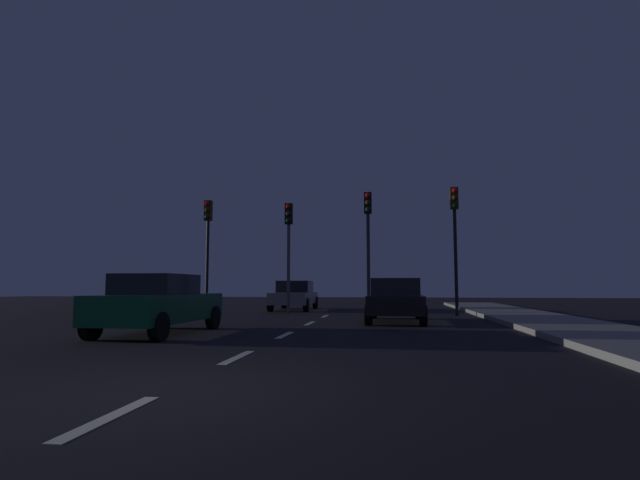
{
  "coord_description": "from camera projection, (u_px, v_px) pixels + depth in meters",
  "views": [
    {
      "loc": [
        2.57,
        -5.53,
        1.2
      ],
      "look_at": [
        -0.28,
        14.54,
        3.11
      ],
      "focal_mm": 27.49,
      "sensor_mm": 36.0,
      "label": 1
    }
  ],
  "objects": [
    {
      "name": "ground_plane",
      "position": [
        290.0,
        333.0,
        12.6
      ],
      "size": [
        80.0,
        80.0,
        0.0
      ],
      "primitive_type": "plane",
      "color": "black"
    },
    {
      "name": "sidewalk_curb_right",
      "position": [
        601.0,
        334.0,
        11.55
      ],
      "size": [
        3.0,
        40.0,
        0.15
      ],
      "primitive_type": "cube",
      "color": "gray",
      "rests_on": "ground_plane"
    },
    {
      "name": "lane_stripe_nearest",
      "position": [
        111.0,
        416.0,
        4.51
      ],
      "size": [
        0.16,
        1.6,
        0.01
      ],
      "primitive_type": "cube",
      "color": "silver",
      "rests_on": "ground_plane"
    },
    {
      "name": "lane_stripe_second",
      "position": [
        237.0,
        357.0,
        8.26
      ],
      "size": [
        0.16,
        1.6,
        0.01
      ],
      "primitive_type": "cube",
      "color": "silver",
      "rests_on": "ground_plane"
    },
    {
      "name": "lane_stripe_third",
      "position": [
        285.0,
        335.0,
        12.0
      ],
      "size": [
        0.16,
        1.6,
        0.01
      ],
      "primitive_type": "cube",
      "color": "silver",
      "rests_on": "ground_plane"
    },
    {
      "name": "lane_stripe_fourth",
      "position": [
        310.0,
        323.0,
        15.75
      ],
      "size": [
        0.16,
        1.6,
        0.01
      ],
      "primitive_type": "cube",
      "color": "silver",
      "rests_on": "ground_plane"
    },
    {
      "name": "lane_stripe_fifth",
      "position": [
        325.0,
        316.0,
        19.5
      ],
      "size": [
        0.16,
        1.6,
        0.01
      ],
      "primitive_type": "cube",
      "color": "silver",
      "rests_on": "ground_plane"
    },
    {
      "name": "traffic_signal_far_left",
      "position": [
        208.0,
        234.0,
        21.56
      ],
      "size": [
        0.32,
        0.38,
        4.98
      ],
      "color": "black",
      "rests_on": "ground_plane"
    },
    {
      "name": "traffic_signal_center_left",
      "position": [
        289.0,
        236.0,
        21.03
      ],
      "size": [
        0.32,
        0.38,
        4.76
      ],
      "color": "#4C4C51",
      "rests_on": "ground_plane"
    },
    {
      "name": "traffic_signal_center_right",
      "position": [
        368.0,
        229.0,
        20.58
      ],
      "size": [
        0.32,
        0.38,
        5.15
      ],
      "color": "#2D2D30",
      "rests_on": "ground_plane"
    },
    {
      "name": "traffic_signal_far_right",
      "position": [
        455.0,
        226.0,
        20.09
      ],
      "size": [
        0.32,
        0.38,
        5.26
      ],
      "color": "black",
      "rests_on": "ground_plane"
    },
    {
      "name": "car_stopped_ahead",
      "position": [
        396.0,
        300.0,
        16.39
      ],
      "size": [
        1.91,
        4.41,
        1.45
      ],
      "color": "black",
      "rests_on": "ground_plane"
    },
    {
      "name": "car_adjacent_lane",
      "position": [
        159.0,
        303.0,
        12.29
      ],
      "size": [
        1.86,
        4.32,
        1.49
      ],
      "color": "#0F4C2D",
      "rests_on": "ground_plane"
    },
    {
      "name": "car_oncoming_far",
      "position": [
        295.0,
        295.0,
        24.58
      ],
      "size": [
        2.01,
        4.59,
        1.46
      ],
      "color": "gray",
      "rests_on": "ground_plane"
    }
  ]
}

